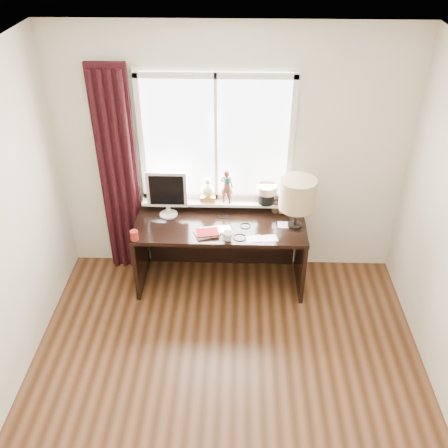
{
  "coord_description": "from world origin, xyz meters",
  "views": [
    {
      "loc": [
        0.07,
        -2.48,
        3.5
      ],
      "look_at": [
        -0.05,
        1.25,
        1.0
      ],
      "focal_mm": 40.0,
      "sensor_mm": 36.0,
      "label": 1
    }
  ],
  "objects_px": {
    "red_cup": "(134,235)",
    "table_lamp": "(298,195)",
    "desk": "(221,238)",
    "monitor": "(167,191)",
    "laptop": "(216,230)",
    "mug": "(228,236)"
  },
  "relations": [
    {
      "from": "laptop",
      "to": "table_lamp",
      "type": "xyz_separation_m",
      "value": [
        0.77,
        0.11,
        0.35
      ]
    },
    {
      "from": "desk",
      "to": "monitor",
      "type": "bearing_deg",
      "value": 175.28
    },
    {
      "from": "laptop",
      "to": "red_cup",
      "type": "xyz_separation_m",
      "value": [
        -0.77,
        -0.16,
        0.04
      ]
    },
    {
      "from": "monitor",
      "to": "desk",
      "type": "bearing_deg",
      "value": -4.72
    },
    {
      "from": "laptop",
      "to": "monitor",
      "type": "xyz_separation_m",
      "value": [
        -0.5,
        0.28,
        0.27
      ]
    },
    {
      "from": "laptop",
      "to": "red_cup",
      "type": "bearing_deg",
      "value": -178.89
    },
    {
      "from": "monitor",
      "to": "table_lamp",
      "type": "height_order",
      "value": "table_lamp"
    },
    {
      "from": "monitor",
      "to": "laptop",
      "type": "bearing_deg",
      "value": -28.99
    },
    {
      "from": "mug",
      "to": "table_lamp",
      "type": "xyz_separation_m",
      "value": [
        0.65,
        0.25,
        0.32
      ]
    },
    {
      "from": "laptop",
      "to": "table_lamp",
      "type": "distance_m",
      "value": 0.85
    },
    {
      "from": "desk",
      "to": "table_lamp",
      "type": "xyz_separation_m",
      "value": [
        0.74,
        -0.12,
        0.61
      ]
    },
    {
      "from": "red_cup",
      "to": "table_lamp",
      "type": "xyz_separation_m",
      "value": [
        1.54,
        0.27,
        0.31
      ]
    },
    {
      "from": "laptop",
      "to": "desk",
      "type": "distance_m",
      "value": 0.35
    },
    {
      "from": "red_cup",
      "to": "desk",
      "type": "height_order",
      "value": "red_cup"
    },
    {
      "from": "monitor",
      "to": "table_lamp",
      "type": "distance_m",
      "value": 1.28
    },
    {
      "from": "desk",
      "to": "table_lamp",
      "type": "height_order",
      "value": "table_lamp"
    },
    {
      "from": "red_cup",
      "to": "table_lamp",
      "type": "bearing_deg",
      "value": 10.09
    },
    {
      "from": "red_cup",
      "to": "monitor",
      "type": "relative_size",
      "value": 0.2
    },
    {
      "from": "red_cup",
      "to": "monitor",
      "type": "xyz_separation_m",
      "value": [
        0.27,
        0.44,
        0.23
      ]
    },
    {
      "from": "laptop",
      "to": "monitor",
      "type": "height_order",
      "value": "monitor"
    },
    {
      "from": "laptop",
      "to": "table_lamp",
      "type": "relative_size",
      "value": 0.57
    },
    {
      "from": "desk",
      "to": "monitor",
      "type": "height_order",
      "value": "monitor"
    }
  ]
}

